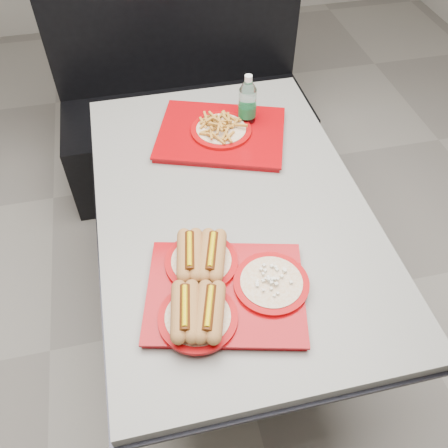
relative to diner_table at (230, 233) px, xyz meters
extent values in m
plane|color=gray|center=(0.00, 0.00, -0.58)|extent=(6.00, 6.00, 0.00)
cylinder|color=black|center=(0.00, 0.00, -0.56)|extent=(0.52, 0.52, 0.05)
cylinder|color=black|center=(0.00, 0.00, -0.20)|extent=(0.11, 0.11, 0.66)
cube|color=black|center=(0.00, 0.00, 0.12)|extent=(0.92, 1.42, 0.01)
cube|color=gray|center=(0.00, 0.00, 0.15)|extent=(0.90, 1.40, 0.04)
cube|color=black|center=(0.00, 1.02, -0.36)|extent=(1.30, 0.55, 0.45)
cube|color=black|center=(0.00, 1.26, 0.22)|extent=(1.30, 0.10, 1.10)
cube|color=#9A0409|center=(-0.10, -0.37, 0.17)|extent=(0.50, 0.43, 0.02)
cube|color=#9A0409|center=(-0.10, -0.37, 0.19)|extent=(0.52, 0.44, 0.01)
cylinder|color=#A40507|center=(-0.19, -0.44, 0.20)|extent=(0.22, 0.22, 0.01)
cylinder|color=silver|center=(-0.19, -0.44, 0.20)|extent=(0.18, 0.18, 0.00)
cylinder|color=#A40507|center=(-0.15, -0.26, 0.20)|extent=(0.22, 0.22, 0.01)
cylinder|color=silver|center=(-0.15, -0.26, 0.20)|extent=(0.18, 0.18, 0.00)
cylinder|color=#A40507|center=(0.03, -0.37, 0.20)|extent=(0.22, 0.22, 0.01)
cylinder|color=silver|center=(0.03, -0.37, 0.20)|extent=(0.18, 0.18, 0.00)
cube|color=#9A0409|center=(0.04, 0.35, 0.17)|extent=(0.56, 0.50, 0.02)
cube|color=#9A0409|center=(0.04, 0.35, 0.19)|extent=(0.58, 0.51, 0.01)
cylinder|color=#A40507|center=(0.04, 0.35, 0.20)|extent=(0.23, 0.23, 0.01)
cylinder|color=silver|center=(0.04, 0.35, 0.21)|extent=(0.19, 0.19, 0.01)
cylinder|color=silver|center=(0.16, 0.40, 0.25)|extent=(0.07, 0.07, 0.16)
cylinder|color=#16582D|center=(0.16, 0.40, 0.24)|extent=(0.07, 0.07, 0.05)
cone|color=silver|center=(0.16, 0.40, 0.35)|extent=(0.07, 0.07, 0.04)
cylinder|color=silver|center=(0.16, 0.40, 0.38)|extent=(0.03, 0.03, 0.02)
camera|label=1|loc=(-0.27, -1.10, 1.32)|focal=38.00mm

